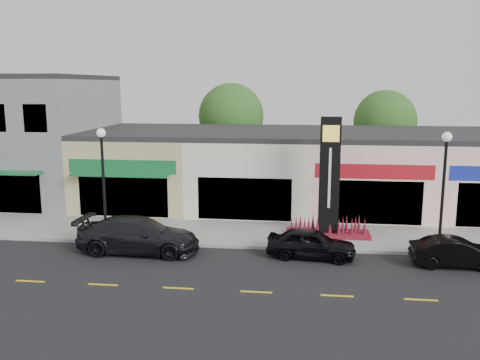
# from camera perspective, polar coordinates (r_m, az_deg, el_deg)

# --- Properties ---
(ground) EXTENTS (120.00, 120.00, 0.00)m
(ground) POSITION_cam_1_polar(r_m,az_deg,el_deg) (22.33, 2.51, -9.46)
(ground) COLOR black
(ground) RESTS_ON ground
(sidewalk) EXTENTS (52.00, 4.30, 0.15)m
(sidewalk) POSITION_cam_1_polar(r_m,az_deg,el_deg) (26.43, 3.22, -6.08)
(sidewalk) COLOR gray
(sidewalk) RESTS_ON ground
(curb) EXTENTS (52.00, 0.20, 0.15)m
(curb) POSITION_cam_1_polar(r_m,az_deg,el_deg) (24.29, 2.89, -7.60)
(curb) COLOR gray
(curb) RESTS_ON ground
(building_grey_2story) EXTENTS (12.00, 10.95, 8.30)m
(building_grey_2story) POSITION_cam_1_polar(r_m,az_deg,el_deg) (37.98, -24.25, 4.38)
(building_grey_2story) COLOR slate
(building_grey_2story) RESTS_ON ground
(shop_beige) EXTENTS (7.00, 10.85, 4.80)m
(shop_beige) POSITION_cam_1_polar(r_m,az_deg,el_deg) (34.30, -10.29, 1.63)
(shop_beige) COLOR tan
(shop_beige) RESTS_ON ground
(shop_cream) EXTENTS (7.00, 10.01, 4.80)m
(shop_cream) POSITION_cam_1_polar(r_m,az_deg,el_deg) (32.96, 1.44, 1.43)
(shop_cream) COLOR white
(shop_cream) RESTS_ON ground
(shop_pink_w) EXTENTS (7.00, 10.01, 4.80)m
(shop_pink_w) POSITION_cam_1_polar(r_m,az_deg,el_deg) (33.06, 13.61, 1.16)
(shop_pink_w) COLOR beige
(shop_pink_w) RESTS_ON ground
(shop_pink_e) EXTENTS (7.00, 10.01, 4.80)m
(shop_pink_e) POSITION_cam_1_polar(r_m,az_deg,el_deg) (34.61, 25.20, 0.86)
(shop_pink_e) COLOR beige
(shop_pink_e) RESTS_ON ground
(tree_rear_west) EXTENTS (5.20, 5.20, 7.83)m
(tree_rear_west) POSITION_cam_1_polar(r_m,az_deg,el_deg) (40.87, -1.00, 7.20)
(tree_rear_west) COLOR #382619
(tree_rear_west) RESTS_ON ground
(tree_rear_mid) EXTENTS (4.80, 4.80, 7.29)m
(tree_rear_mid) POSITION_cam_1_polar(r_m,az_deg,el_deg) (41.03, 15.96, 6.34)
(tree_rear_mid) COLOR #382619
(tree_rear_mid) RESTS_ON ground
(lamp_west_near) EXTENTS (0.44, 0.44, 5.47)m
(lamp_west_near) POSITION_cam_1_polar(r_m,az_deg,el_deg) (25.62, -15.12, 0.85)
(lamp_west_near) COLOR black
(lamp_west_near) RESTS_ON sidewalk
(lamp_east_near) EXTENTS (0.44, 0.44, 5.47)m
(lamp_east_near) POSITION_cam_1_polar(r_m,az_deg,el_deg) (24.66, 21.91, 0.07)
(lamp_east_near) COLOR black
(lamp_east_near) RESTS_ON sidewalk
(pylon_sign) EXTENTS (4.20, 1.30, 6.00)m
(pylon_sign) POSITION_cam_1_polar(r_m,az_deg,el_deg) (25.73, 9.94, -1.63)
(pylon_sign) COLOR maroon
(pylon_sign) RESTS_ON sidewalk
(car_dark_sedan) EXTENTS (2.41, 5.70, 1.64)m
(car_dark_sedan) POSITION_cam_1_polar(r_m,az_deg,el_deg) (24.12, -11.34, -6.08)
(car_dark_sedan) COLOR black
(car_dark_sedan) RESTS_ON ground
(car_black_sedan) EXTENTS (2.01, 4.09, 1.34)m
(car_black_sedan) POSITION_cam_1_polar(r_m,az_deg,el_deg) (23.15, 8.00, -7.06)
(car_black_sedan) COLOR black
(car_black_sedan) RESTS_ON ground
(car_black_conv) EXTENTS (1.41, 3.83, 1.25)m
(car_black_conv) POSITION_cam_1_polar(r_m,az_deg,el_deg) (23.75, 23.15, -7.50)
(car_black_conv) COLOR black
(car_black_conv) RESTS_ON ground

